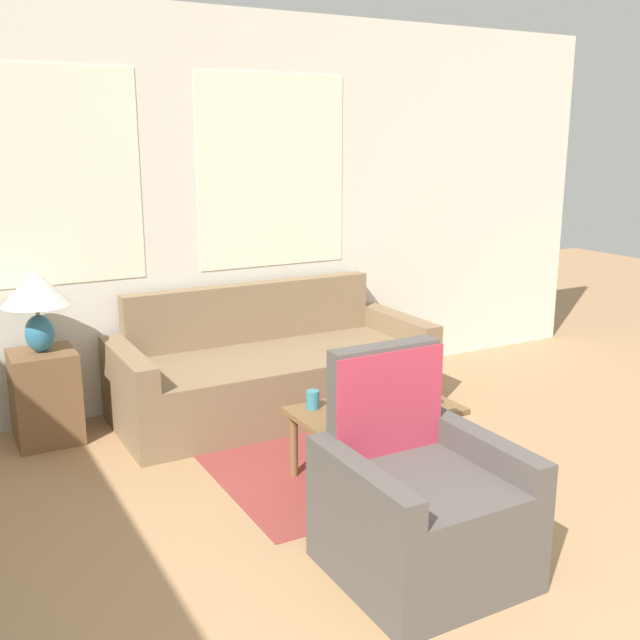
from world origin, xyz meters
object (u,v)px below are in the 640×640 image
object	(u,v)px
couch	(271,373)
tv_remote	(367,419)
armchair	(416,507)
cup_white	(313,400)
table_lamp	(36,295)
coffee_table	(375,417)
laptop	(399,390)
cup_yellow	(336,419)
cup_navy	(345,404)

from	to	relation	value
couch	tv_remote	size ratio (longest dim) A/B	13.58
armchair	cup_white	distance (m)	1.00
couch	table_lamp	xyz separation A→B (m)	(-1.41, 0.16, 0.65)
couch	coffee_table	xyz separation A→B (m)	(0.05, -1.20, 0.09)
couch	laptop	distance (m)	1.19
armchair	cup_yellow	distance (m)	0.69
tv_remote	table_lamp	bearing A→B (deg)	131.39
cup_white	armchair	bearing A→B (deg)	-92.10
cup_white	tv_remote	bearing A→B (deg)	-62.53
laptop	cup_yellow	world-z (taller)	laptop
couch	armchair	bearing A→B (deg)	-97.94
coffee_table	tv_remote	bearing A→B (deg)	-135.92
armchair	table_lamp	distance (m)	2.54
couch	cup_navy	distance (m)	1.17
armchair	cup_yellow	world-z (taller)	armchair
couch	cup_yellow	xyz separation A→B (m)	(-0.28, -1.35, 0.19)
table_lamp	cup_white	bearing A→B (deg)	-45.88
coffee_table	cup_navy	size ratio (longest dim) A/B	9.24
couch	coffee_table	bearing A→B (deg)	-87.79
cup_navy	couch	bearing A→B (deg)	84.42
armchair	laptop	distance (m)	1.03
tv_remote	coffee_table	bearing A→B (deg)	44.08
laptop	cup_white	world-z (taller)	laptop
armchair	tv_remote	bearing A→B (deg)	74.66
cup_yellow	cup_white	bearing A→B (deg)	83.70
couch	cup_yellow	bearing A→B (deg)	-101.73
coffee_table	cup_yellow	size ratio (longest dim) A/B	8.38
coffee_table	cup_white	distance (m)	0.35
table_lamp	couch	bearing A→B (deg)	-6.41
cup_navy	table_lamp	bearing A→B (deg)	134.77
laptop	couch	bearing A→B (deg)	101.44
table_lamp	cup_navy	xyz separation A→B (m)	(1.30, -1.31, -0.47)
laptop	coffee_table	bearing A→B (deg)	-163.44
cup_navy	tv_remote	xyz separation A→B (m)	(0.02, -0.19, -0.03)
coffee_table	laptop	world-z (taller)	laptop
laptop	cup_navy	world-z (taller)	laptop
laptop	cup_navy	size ratio (longest dim) A/B	3.82
laptop	tv_remote	bearing A→B (deg)	-149.63
coffee_table	couch	bearing A→B (deg)	92.21
table_lamp	cup_white	size ratio (longest dim) A/B	4.99
cup_yellow	tv_remote	xyz separation A→B (m)	(0.19, 0.01, -0.04)
table_lamp	laptop	size ratio (longest dim) A/B	1.36
cup_navy	tv_remote	world-z (taller)	cup_navy
couch	laptop	world-z (taller)	couch
table_lamp	cup_yellow	world-z (taller)	table_lamp
cup_navy	tv_remote	bearing A→B (deg)	-84.18
laptop	cup_yellow	xyz separation A→B (m)	(-0.51, -0.21, -0.00)
cup_white	coffee_table	bearing A→B (deg)	-28.46
armchair	coffee_table	world-z (taller)	armchair
armchair	cup_yellow	xyz separation A→B (m)	(0.00, 0.67, 0.16)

